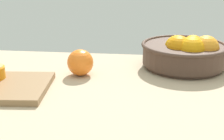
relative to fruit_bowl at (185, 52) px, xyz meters
The scene contains 3 objects.
ground_plane 37.33cm from the fruit_bowl, 131.24° to the right, with size 147.71×82.29×3.00cm, color tan.
fruit_bowl is the anchor object (origin of this frame).
loose_orange_1 34.30cm from the fruit_bowl, 160.76° to the right, with size 8.01×8.01×8.01cm, color orange.
Camera 1 is at (12.00, -74.02, 32.64)cm, focal length 50.97 mm.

